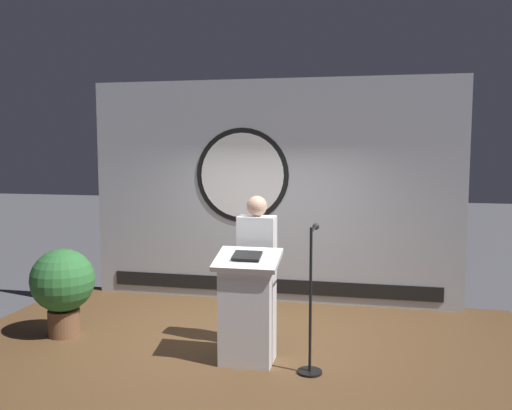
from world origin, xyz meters
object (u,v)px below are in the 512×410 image
at_px(microphone_stand, 311,321).
at_px(potted_plant, 63,284).
at_px(podium, 248,309).
at_px(speaker_person, 257,270).

height_order(microphone_stand, potted_plant, microphone_stand).
height_order(podium, potted_plant, podium).
xyz_separation_m(speaker_person, microphone_stand, (0.66, -0.57, -0.34)).
xyz_separation_m(podium, potted_plant, (-2.25, 0.32, 0.05)).
bearing_deg(speaker_person, podium, -89.15).
bearing_deg(speaker_person, potted_plant, -176.03).
xyz_separation_m(podium, microphone_stand, (0.65, -0.09, -0.05)).
relative_size(podium, potted_plant, 1.13).
xyz_separation_m(podium, speaker_person, (-0.01, 0.48, 0.29)).
distance_m(speaker_person, potted_plant, 2.26).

